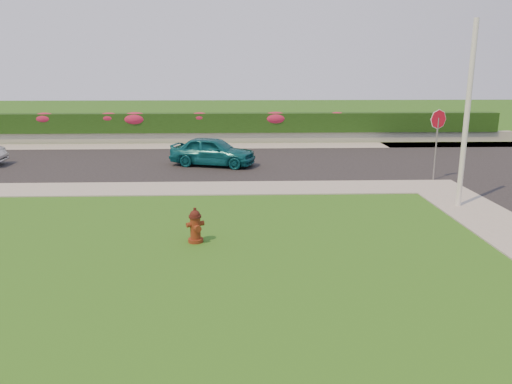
{
  "coord_description": "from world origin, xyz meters",
  "views": [
    {
      "loc": [
        -0.18,
        -8.54,
        4.24
      ],
      "look_at": [
        0.28,
        4.85,
        0.9
      ],
      "focal_mm": 35.0,
      "sensor_mm": 36.0,
      "label": 1
    }
  ],
  "objects_px": {
    "fire_hydrant": "(195,226)",
    "stop_sign": "(438,128)",
    "utility_pole": "(467,116)",
    "sedan_teal": "(213,151)"
  },
  "relations": [
    {
      "from": "utility_pole",
      "to": "stop_sign",
      "type": "bearing_deg",
      "value": 80.21
    },
    {
      "from": "stop_sign",
      "to": "fire_hydrant",
      "type": "bearing_deg",
      "value": -141.18
    },
    {
      "from": "fire_hydrant",
      "to": "utility_pole",
      "type": "bearing_deg",
      "value": -3.15
    },
    {
      "from": "fire_hydrant",
      "to": "stop_sign",
      "type": "bearing_deg",
      "value": 14.17
    },
    {
      "from": "utility_pole",
      "to": "stop_sign",
      "type": "relative_size",
      "value": 2.06
    },
    {
      "from": "stop_sign",
      "to": "utility_pole",
      "type": "bearing_deg",
      "value": -98.91
    },
    {
      "from": "utility_pole",
      "to": "stop_sign",
      "type": "distance_m",
      "value": 3.85
    },
    {
      "from": "sedan_teal",
      "to": "stop_sign",
      "type": "height_order",
      "value": "stop_sign"
    },
    {
      "from": "sedan_teal",
      "to": "utility_pole",
      "type": "bearing_deg",
      "value": -113.7
    },
    {
      "from": "fire_hydrant",
      "to": "stop_sign",
      "type": "distance_m",
      "value": 11.03
    }
  ]
}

